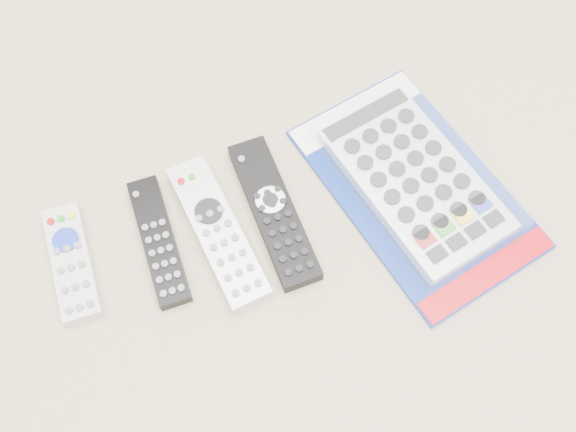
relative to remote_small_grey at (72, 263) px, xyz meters
name	(u,v)px	position (x,y,z in m)	size (l,w,h in m)	color
remote_small_grey	(72,263)	(0.00, 0.00, 0.00)	(0.06, 0.15, 0.02)	#B7B7B9
remote_slim_black	(159,241)	(0.11, -0.01, 0.00)	(0.05, 0.18, 0.02)	black
remote_silver_dvd	(218,232)	(0.18, -0.03, 0.00)	(0.07, 0.21, 0.02)	silver
remote_large_black	(274,212)	(0.25, -0.03, 0.00)	(0.06, 0.21, 0.02)	black
jumbo_remote_packaged	(415,179)	(0.43, -0.06, 0.01)	(0.24, 0.35, 0.04)	navy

